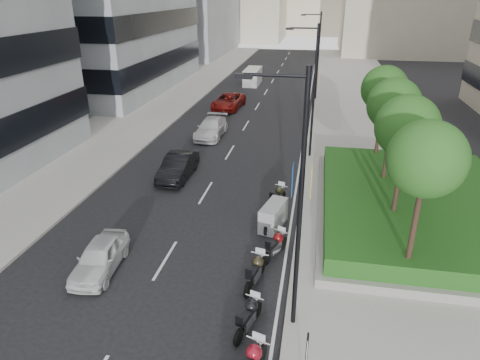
% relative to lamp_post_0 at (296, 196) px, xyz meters
% --- Properties ---
extents(ground, '(160.00, 160.00, 0.00)m').
position_rel_lamp_post_0_xyz_m(ground, '(-4.14, -1.00, -5.07)').
color(ground, black).
rests_on(ground, ground).
extents(sidewalk_right, '(10.00, 100.00, 0.15)m').
position_rel_lamp_post_0_xyz_m(sidewalk_right, '(4.86, 29.00, -4.99)').
color(sidewalk_right, '#9E9B93').
rests_on(sidewalk_right, ground).
extents(sidewalk_left, '(8.00, 100.00, 0.15)m').
position_rel_lamp_post_0_xyz_m(sidewalk_left, '(-16.14, 29.00, -4.99)').
color(sidewalk_left, '#9E9B93').
rests_on(sidewalk_left, ground).
extents(lane_edge, '(0.12, 100.00, 0.01)m').
position_rel_lamp_post_0_xyz_m(lane_edge, '(-0.44, 29.00, -5.06)').
color(lane_edge, silver).
rests_on(lane_edge, ground).
extents(lane_centre, '(0.12, 100.00, 0.01)m').
position_rel_lamp_post_0_xyz_m(lane_centre, '(-5.64, 29.00, -5.06)').
color(lane_centre, silver).
rests_on(lane_centre, ground).
extents(planter, '(10.00, 14.00, 0.40)m').
position_rel_lamp_post_0_xyz_m(planter, '(5.86, 9.00, -4.72)').
color(planter, gray).
rests_on(planter, sidewalk_right).
extents(hedge, '(9.40, 13.40, 0.80)m').
position_rel_lamp_post_0_xyz_m(hedge, '(5.86, 9.00, -4.12)').
color(hedge, '#214E16').
rests_on(hedge, planter).
extents(tree_0, '(2.80, 2.80, 6.30)m').
position_rel_lamp_post_0_xyz_m(tree_0, '(4.36, 3.00, 0.36)').
color(tree_0, '#332319').
rests_on(tree_0, planter).
extents(tree_1, '(2.80, 2.80, 6.30)m').
position_rel_lamp_post_0_xyz_m(tree_1, '(4.36, 7.00, 0.36)').
color(tree_1, '#332319').
rests_on(tree_1, planter).
extents(tree_2, '(2.80, 2.80, 6.30)m').
position_rel_lamp_post_0_xyz_m(tree_2, '(4.36, 11.00, 0.36)').
color(tree_2, '#332319').
rests_on(tree_2, planter).
extents(tree_3, '(2.80, 2.80, 6.30)m').
position_rel_lamp_post_0_xyz_m(tree_3, '(4.36, 15.00, 0.36)').
color(tree_3, '#332319').
rests_on(tree_3, planter).
extents(lamp_post_0, '(2.34, 0.45, 9.00)m').
position_rel_lamp_post_0_xyz_m(lamp_post_0, '(0.00, 0.00, 0.00)').
color(lamp_post_0, black).
rests_on(lamp_post_0, ground).
extents(lamp_post_1, '(2.34, 0.45, 9.00)m').
position_rel_lamp_post_0_xyz_m(lamp_post_1, '(0.00, 17.00, 0.00)').
color(lamp_post_1, black).
rests_on(lamp_post_1, ground).
extents(lamp_post_2, '(2.34, 0.45, 9.00)m').
position_rel_lamp_post_0_xyz_m(lamp_post_2, '(0.00, 35.00, 0.00)').
color(lamp_post_2, black).
rests_on(lamp_post_2, ground).
extents(motorcycle_2, '(0.83, 2.06, 1.05)m').
position_rel_lamp_post_0_xyz_m(motorcycle_2, '(-1.35, -0.49, -4.50)').
color(motorcycle_2, black).
rests_on(motorcycle_2, ground).
extents(motorcycle_3, '(0.77, 2.25, 1.13)m').
position_rel_lamp_post_0_xyz_m(motorcycle_3, '(-1.50, 2.07, -4.46)').
color(motorcycle_3, black).
rests_on(motorcycle_3, ground).
extents(motorcycle_4, '(0.98, 1.97, 1.04)m').
position_rel_lamp_post_0_xyz_m(motorcycle_4, '(-0.92, 4.21, -4.51)').
color(motorcycle_4, black).
rests_on(motorcycle_4, ground).
extents(motorcycle_5, '(1.31, 2.22, 1.26)m').
position_rel_lamp_post_0_xyz_m(motorcycle_5, '(-1.30, 6.72, -4.44)').
color(motorcycle_5, black).
rests_on(motorcycle_5, ground).
extents(motorcycle_6, '(0.91, 2.10, 1.08)m').
position_rel_lamp_post_0_xyz_m(motorcycle_6, '(-1.33, 8.99, -4.49)').
color(motorcycle_6, black).
rests_on(motorcycle_6, ground).
extents(car_a, '(1.84, 3.93, 1.30)m').
position_rel_lamp_post_0_xyz_m(car_a, '(-8.05, 1.81, -4.42)').
color(car_a, silver).
rests_on(car_a, ground).
extents(car_b, '(1.58, 4.50, 1.48)m').
position_rel_lamp_post_0_xyz_m(car_b, '(-7.91, 11.86, -4.32)').
color(car_b, black).
rests_on(car_b, ground).
extents(car_c, '(2.02, 4.93, 1.43)m').
position_rel_lamp_post_0_xyz_m(car_c, '(-7.89, 20.41, -4.35)').
color(car_c, silver).
rests_on(car_c, ground).
extents(car_d, '(2.90, 5.58, 1.50)m').
position_rel_lamp_post_0_xyz_m(car_d, '(-8.38, 29.54, -4.31)').
color(car_d, maroon).
rests_on(car_d, ground).
extents(delivery_van, '(1.80, 4.72, 1.98)m').
position_rel_lamp_post_0_xyz_m(delivery_van, '(-7.89, 41.98, -4.14)').
color(delivery_van, silver).
rests_on(delivery_van, ground).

